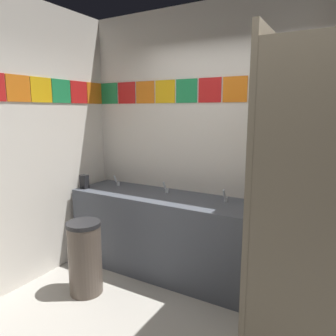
{
  "coord_description": "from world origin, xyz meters",
  "views": [
    {
      "loc": [
        0.76,
        -1.7,
        1.77
      ],
      "look_at": [
        -0.69,
        0.83,
        1.24
      ],
      "focal_mm": 33.7,
      "sensor_mm": 36.0,
      "label": 1
    }
  ],
  "objects": [
    {
      "name": "faucet_center",
      "position": [
        -0.94,
        1.21,
        0.93
      ],
      "size": [
        0.04,
        0.1,
        0.14
      ],
      "color": "silver",
      "rests_on": "vanity_counter"
    },
    {
      "name": "faucet_left",
      "position": [
        -1.62,
        1.21,
        0.93
      ],
      "size": [
        0.04,
        0.1,
        0.14
      ],
      "color": "silver",
      "rests_on": "vanity_counter"
    },
    {
      "name": "wall_back",
      "position": [
        -0.0,
        1.47,
        1.43
      ],
      "size": [
        4.03,
        0.09,
        2.86
      ],
      "color": "silver",
      "rests_on": "ground_plane"
    },
    {
      "name": "stall_divider",
      "position": [
        0.47,
        0.43,
        1.12
      ],
      "size": [
        0.92,
        1.47,
        2.23
      ],
      "color": "#726651",
      "rests_on": "ground_plane"
    },
    {
      "name": "faucet_right",
      "position": [
        -0.26,
        1.21,
        0.93
      ],
      "size": [
        0.04,
        0.1,
        0.14
      ],
      "color": "silver",
      "rests_on": "vanity_counter"
    },
    {
      "name": "vanity_counter",
      "position": [
        -0.94,
        1.12,
        0.45
      ],
      "size": [
        2.05,
        0.62,
        0.87
      ],
      "color": "#4C515B",
      "rests_on": "ground_plane"
    },
    {
      "name": "soap_dispenser",
      "position": [
        -1.89,
        0.93,
        0.95
      ],
      "size": [
        0.09,
        0.09,
        0.16
      ],
      "color": "black",
      "rests_on": "vanity_counter"
    },
    {
      "name": "trash_bin",
      "position": [
        -1.37,
        0.38,
        0.36
      ],
      "size": [
        0.33,
        0.33,
        0.73
      ],
      "color": "brown",
      "rests_on": "ground_plane"
    }
  ]
}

